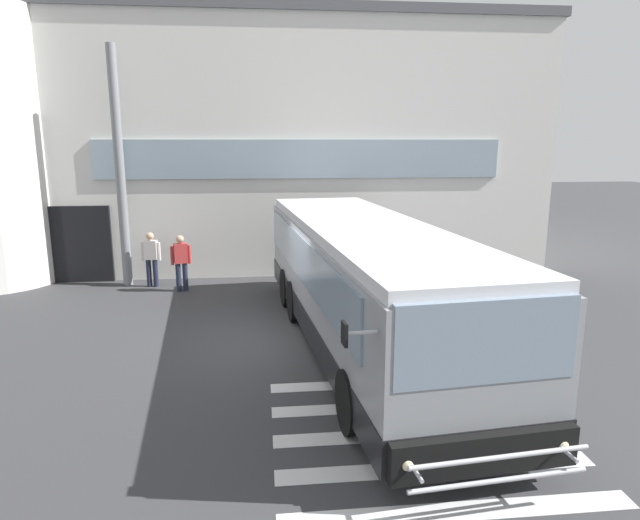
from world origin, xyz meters
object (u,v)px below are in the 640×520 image
passenger_near_column (151,255)px  bus_main_foreground (365,287)px  entry_support_column (120,169)px  safety_bollard_yellow (384,278)px  passenger_by_doorway (181,260)px

passenger_near_column → bus_main_foreground: bearing=-45.9°
entry_support_column → safety_bollard_yellow: entry_support_column is taller
bus_main_foreground → safety_bollard_yellow: bearing=71.9°
entry_support_column → safety_bollard_yellow: 8.44m
entry_support_column → passenger_by_doorway: bearing=-27.5°
bus_main_foreground → passenger_near_column: 7.91m
entry_support_column → passenger_by_doorway: entry_support_column is taller
passenger_near_column → passenger_by_doorway: 1.17m
entry_support_column → safety_bollard_yellow: bearing=-13.2°
entry_support_column → bus_main_foreground: entry_support_column is taller
safety_bollard_yellow → entry_support_column: bearing=166.8°
entry_support_column → passenger_near_column: bearing=-18.3°
passenger_near_column → passenger_by_doorway: size_ratio=1.00×
passenger_near_column → passenger_by_doorway: (0.97, -0.66, -0.03)m
safety_bollard_yellow → bus_main_foreground: bearing=-108.1°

